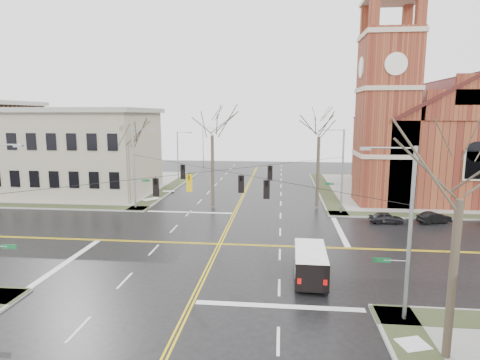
# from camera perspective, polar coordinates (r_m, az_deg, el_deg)

# --- Properties ---
(ground) EXTENTS (120.00, 120.00, 0.00)m
(ground) POSITION_cam_1_polar(r_m,az_deg,el_deg) (33.82, -2.91, -9.08)
(ground) COLOR black
(ground) RESTS_ON ground
(sidewalks) EXTENTS (80.00, 80.00, 0.17)m
(sidewalks) POSITION_cam_1_polar(r_m,az_deg,el_deg) (33.80, -2.91, -8.96)
(sidewalks) COLOR gray
(sidewalks) RESTS_ON ground
(road_markings) EXTENTS (100.00, 100.00, 0.01)m
(road_markings) POSITION_cam_1_polar(r_m,az_deg,el_deg) (33.82, -2.91, -9.07)
(road_markings) COLOR gold
(road_markings) RESTS_ON ground
(church) EXTENTS (24.28, 27.48, 27.50)m
(church) POSITION_cam_1_polar(r_m,az_deg,el_deg) (59.88, 25.38, 6.29)
(church) COLOR #5E2118
(church) RESTS_ON ground
(civic_building_a) EXTENTS (18.00, 14.00, 11.00)m
(civic_building_a) POSITION_cam_1_polar(r_m,az_deg,el_deg) (58.56, -21.58, 3.60)
(civic_building_a) COLOR gray
(civic_building_a) RESTS_ON ground
(signal_pole_ne) EXTENTS (2.75, 0.22, 9.00)m
(signal_pole_ne) POSITION_cam_1_polar(r_m,az_deg,el_deg) (44.04, 14.15, 1.57)
(signal_pole_ne) COLOR gray
(signal_pole_ne) RESTS_ON ground
(signal_pole_nw) EXTENTS (2.75, 0.22, 9.00)m
(signal_pole_nw) POSITION_cam_1_polar(r_m,az_deg,el_deg) (46.54, -14.65, 1.95)
(signal_pole_nw) COLOR gray
(signal_pole_nw) RESTS_ON ground
(signal_pole_se) EXTENTS (2.75, 0.22, 9.00)m
(signal_pole_se) POSITION_cam_1_polar(r_m,az_deg,el_deg) (21.92, 22.61, -6.53)
(signal_pole_se) COLOR gray
(signal_pole_se) RESTS_ON ground
(span_wires) EXTENTS (23.02, 23.02, 0.03)m
(span_wires) POSITION_cam_1_polar(r_m,az_deg,el_deg) (32.41, -3.00, 1.38)
(span_wires) COLOR black
(span_wires) RESTS_ON ground
(traffic_signals) EXTENTS (8.21, 8.26, 1.30)m
(traffic_signals) POSITION_cam_1_polar(r_m,az_deg,el_deg) (31.87, -3.17, -0.12)
(traffic_signals) COLOR black
(traffic_signals) RESTS_ON ground
(streetlight_north_a) EXTENTS (2.30, 0.20, 8.00)m
(streetlight_north_a) POSITION_cam_1_polar(r_m,az_deg,el_deg) (62.04, -8.72, 3.47)
(streetlight_north_a) COLOR gray
(streetlight_north_a) RESTS_ON ground
(streetlight_north_b) EXTENTS (2.30, 0.20, 8.00)m
(streetlight_north_b) POSITION_cam_1_polar(r_m,az_deg,el_deg) (81.47, -5.16, 4.91)
(streetlight_north_b) COLOR gray
(streetlight_north_b) RESTS_ON ground
(cargo_van) EXTENTS (2.14, 5.26, 1.98)m
(cargo_van) POSITION_cam_1_polar(r_m,az_deg,el_deg) (27.14, 9.95, -11.31)
(cargo_van) COLOR white
(cargo_van) RESTS_ON ground
(parked_car_a) EXTENTS (3.32, 1.47, 1.11)m
(parked_car_a) POSITION_cam_1_polar(r_m,az_deg,el_deg) (42.38, 20.05, -5.07)
(parked_car_a) COLOR black
(parked_car_a) RESTS_ON ground
(parked_car_b) EXTENTS (3.56, 2.30, 1.11)m
(parked_car_b) POSITION_cam_1_polar(r_m,az_deg,el_deg) (44.32, 25.90, -4.83)
(parked_car_b) COLOR black
(parked_car_b) RESTS_ON ground
(tree_nw_far) EXTENTS (4.00, 4.00, 10.51)m
(tree_nw_far) POSITION_cam_1_polar(r_m,az_deg,el_deg) (49.19, -15.81, 5.41)
(tree_nw_far) COLOR #382F23
(tree_nw_far) RESTS_ON ground
(tree_nw_near) EXTENTS (4.00, 4.00, 12.29)m
(tree_nw_near) POSITION_cam_1_polar(r_m,az_deg,el_deg) (45.62, -3.98, 7.05)
(tree_nw_near) COLOR #382F23
(tree_nw_near) RESTS_ON ground
(tree_ne) EXTENTS (4.00, 4.00, 12.09)m
(tree_ne) POSITION_cam_1_polar(r_m,az_deg,el_deg) (46.07, 11.18, 6.74)
(tree_ne) COLOR #382F23
(tree_ne) RESTS_ON ground
(tree_se) EXTENTS (4.00, 4.00, 10.57)m
(tree_se) POSITION_cam_1_polar(r_m,az_deg,el_deg) (18.75, 28.90, -1.06)
(tree_se) COLOR #382F23
(tree_se) RESTS_ON ground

